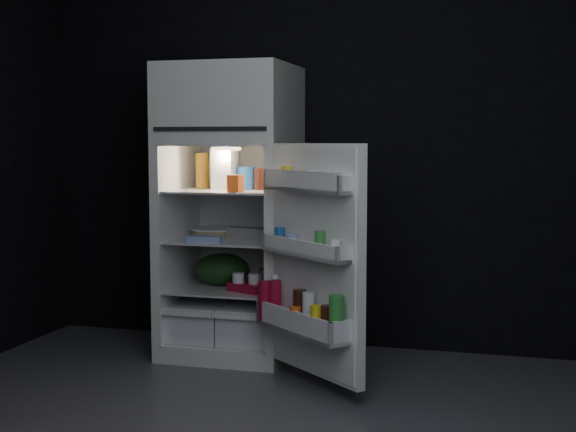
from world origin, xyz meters
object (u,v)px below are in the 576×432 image
(fridge_door, at_px, (312,264))
(yogurt_tray, at_px, (248,287))
(egg_carton, at_px, (251,234))
(refrigerator, at_px, (232,201))
(milk_jug, at_px, (225,170))

(fridge_door, distance_m, yogurt_tray, 0.71)
(fridge_door, bearing_deg, egg_carton, 132.87)
(refrigerator, distance_m, yogurt_tray, 0.56)
(milk_jug, distance_m, yogurt_tray, 0.74)
(refrigerator, distance_m, egg_carton, 0.25)
(fridge_door, xyz_separation_m, egg_carton, (-0.52, 0.57, 0.08))
(milk_jug, bearing_deg, egg_carton, -5.87)
(milk_jug, height_order, yogurt_tray, milk_jug)
(fridge_door, height_order, egg_carton, fridge_door)
(yogurt_tray, bearing_deg, egg_carton, 123.34)
(milk_jug, xyz_separation_m, egg_carton, (0.17, -0.02, -0.38))
(refrigerator, height_order, yogurt_tray, refrigerator)
(fridge_door, bearing_deg, yogurt_tray, 138.43)
(refrigerator, bearing_deg, yogurt_tray, -47.40)
(egg_carton, xyz_separation_m, yogurt_tray, (0.02, -0.12, -0.31))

